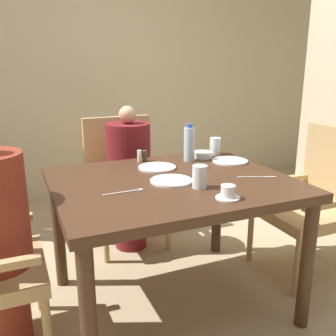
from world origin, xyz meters
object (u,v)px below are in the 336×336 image
(glass_tall_near, at_px, (215,146))
(bowl_small, at_px, (203,155))
(chair_right_side, at_px, (315,197))
(water_bottle, at_px, (189,144))
(chair_far_side, at_px, (124,177))
(teacup_with_saucer, at_px, (228,193))
(plate_dessert_center, at_px, (157,167))
(diner_in_far_chair, at_px, (129,177))
(plate_main_right, at_px, (171,181))
(plate_main_left, at_px, (230,161))
(glass_tall_mid, at_px, (200,177))

(glass_tall_near, bearing_deg, bowl_small, -155.71)
(chair_right_side, height_order, water_bottle, water_bottle)
(bowl_small, bearing_deg, chair_right_side, -28.48)
(chair_far_side, xyz_separation_m, teacup_with_saucer, (0.12, -1.31, 0.28))
(chair_right_side, bearing_deg, teacup_with_saucer, -157.82)
(plate_dessert_center, bearing_deg, chair_right_side, -12.70)
(diner_in_far_chair, relative_size, plate_main_right, 4.83)
(plate_main_left, relative_size, water_bottle, 0.94)
(water_bottle, bearing_deg, glass_tall_mid, -110.68)
(diner_in_far_chair, height_order, glass_tall_near, diner_in_far_chair)
(chair_far_side, xyz_separation_m, bowl_small, (0.38, -0.58, 0.27))
(glass_tall_mid, bearing_deg, water_bottle, 69.32)
(plate_dessert_center, xyz_separation_m, glass_tall_near, (0.50, 0.18, 0.05))
(chair_right_side, height_order, plate_main_right, chair_right_side)
(chair_far_side, relative_size, chair_right_side, 1.00)
(plate_main_left, xyz_separation_m, glass_tall_near, (0.02, 0.22, 0.05))
(plate_dessert_center, distance_m, glass_tall_near, 0.53)
(chair_right_side, bearing_deg, glass_tall_mid, -169.16)
(plate_dessert_center, bearing_deg, chair_far_side, 90.59)
(water_bottle, bearing_deg, bowl_small, 15.42)
(teacup_with_saucer, height_order, glass_tall_near, glass_tall_near)
(diner_in_far_chair, height_order, chair_right_side, diner_in_far_chair)
(chair_far_side, xyz_separation_m, plate_dessert_center, (0.01, -0.70, 0.26))
(teacup_with_saucer, relative_size, bowl_small, 0.88)
(water_bottle, height_order, glass_tall_near, water_bottle)
(plate_main_left, xyz_separation_m, plate_main_right, (-0.51, -0.24, 0.00))
(glass_tall_near, bearing_deg, chair_far_side, 134.19)
(plate_main_right, relative_size, plate_dessert_center, 1.00)
(water_bottle, xyz_separation_m, glass_tall_near, (0.24, 0.09, -0.05))
(chair_right_side, bearing_deg, plate_main_left, 160.76)
(plate_main_right, height_order, water_bottle, water_bottle)
(water_bottle, bearing_deg, plate_main_right, -127.92)
(diner_in_far_chair, relative_size, glass_tall_near, 9.33)
(plate_main_right, xyz_separation_m, water_bottle, (0.29, 0.37, 0.11))
(plate_main_right, bearing_deg, water_bottle, 52.08)
(teacup_with_saucer, bearing_deg, diner_in_far_chair, 95.78)
(plate_main_right, xyz_separation_m, plate_dessert_center, (0.03, 0.28, 0.00))
(diner_in_far_chair, bearing_deg, teacup_with_saucer, -84.22)
(plate_main_left, distance_m, plate_main_right, 0.56)
(plate_main_left, xyz_separation_m, glass_tall_mid, (-0.42, -0.38, 0.05))
(bowl_small, bearing_deg, chair_far_side, 123.69)
(diner_in_far_chair, xyz_separation_m, plate_dessert_center, (0.01, -0.55, 0.22))
(chair_right_side, bearing_deg, glass_tall_near, 142.44)
(diner_in_far_chair, bearing_deg, bowl_small, -47.96)
(plate_main_left, bearing_deg, plate_dessert_center, 175.23)
(diner_in_far_chair, bearing_deg, plate_main_left, -50.35)
(plate_dessert_center, distance_m, glass_tall_mid, 0.43)
(plate_main_left, bearing_deg, glass_tall_near, 85.52)
(plate_main_right, xyz_separation_m, teacup_with_saucer, (0.14, -0.34, 0.02))
(water_bottle, distance_m, glass_tall_mid, 0.55)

